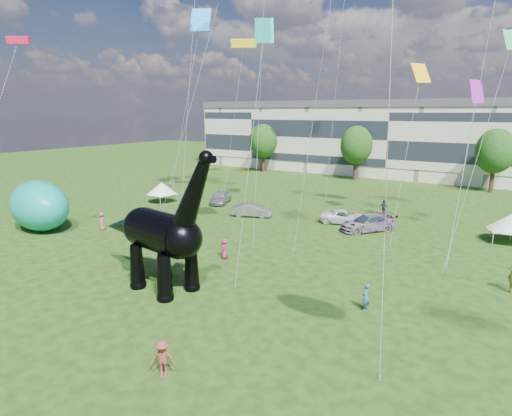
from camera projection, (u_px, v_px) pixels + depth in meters
The scene contains 14 objects.
ground at pixel (203, 340), 21.39m from camera, with size 220.00×220.00×0.00m, color #16330C.
terrace_row at pixel (397, 142), 74.90m from camera, with size 78.00×11.00×12.00m, color beige.
tree_far_left at pixel (263, 138), 79.27m from camera, with size 5.20×5.20×9.44m.
tree_mid_left at pixel (356, 142), 69.63m from camera, with size 5.20×5.20×9.44m.
tree_mid_right at pixel (496, 148), 58.93m from camera, with size 5.20×5.20×9.44m.
dinosaur_sculpture at pixel (158, 233), 27.16m from camera, with size 11.67×3.76×9.49m.
car_silver at pixel (221, 197), 52.97m from camera, with size 1.94×4.83×1.64m, color silver.
car_grey at pixel (252, 210), 46.29m from camera, with size 1.52×4.35×1.43m, color gray.
car_white at pixel (345, 217), 43.41m from camera, with size 2.26×4.90×1.36m, color white.
car_dark at pixel (368, 223), 40.68m from camera, with size 2.20×5.41×1.57m, color #595960.
gazebo_far at pixel (512, 222), 36.82m from camera, with size 4.33×4.33×2.66m.
gazebo_left at pixel (162, 188), 53.41m from camera, with size 3.96×3.96×2.51m.
inflatable_teal at pixel (39, 206), 40.73m from camera, with size 7.67×4.79×4.79m, color #0C9789.
visitors at pixel (296, 241), 34.87m from camera, with size 42.96×35.15×1.79m.
Camera 1 is at (12.87, -14.76, 11.17)m, focal length 30.00 mm.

